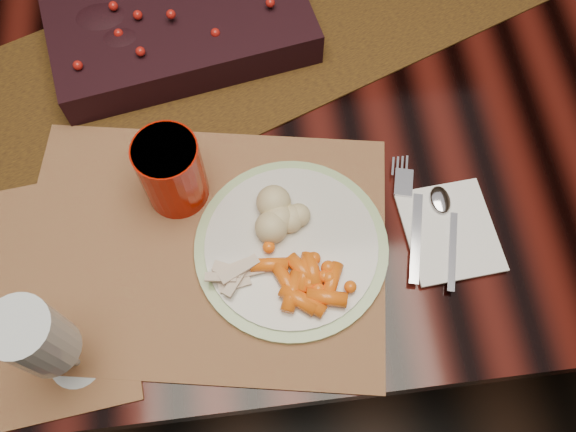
{
  "coord_description": "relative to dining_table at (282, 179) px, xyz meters",
  "views": [
    {
      "loc": [
        -0.06,
        -0.59,
        1.52
      ],
      "look_at": [
        -0.02,
        -0.27,
        0.8
      ],
      "focal_mm": 38.0,
      "sensor_mm": 36.0,
      "label": 1
    }
  ],
  "objects": [
    {
      "name": "mashed_potatoes",
      "position": [
        -0.02,
        -0.26,
        0.42
      ],
      "size": [
        0.09,
        0.08,
        0.04
      ],
      "primitive_type": null,
      "rotation": [
        0.0,
        0.0,
        0.22
      ],
      "color": "#CCBF8C",
      "rests_on": "dinner_plate"
    },
    {
      "name": "napkin",
      "position": [
        0.2,
        -0.3,
        0.38
      ],
      "size": [
        0.13,
        0.15,
        0.0
      ],
      "primitive_type": "cube",
      "rotation": [
        0.0,
        0.0,
        0.07
      ],
      "color": "white",
      "rests_on": "placemat_main"
    },
    {
      "name": "centerpiece",
      "position": [
        -0.14,
        0.06,
        0.42
      ],
      "size": [
        0.42,
        0.27,
        0.08
      ],
      "primitive_type": null,
      "rotation": [
        0.0,
        0.0,
        0.18
      ],
      "color": "black",
      "rests_on": "table_runner"
    },
    {
      "name": "red_cup",
      "position": [
        -0.17,
        -0.2,
        0.44
      ],
      "size": [
        0.1,
        0.1,
        0.12
      ],
      "primitive_type": "cylinder",
      "rotation": [
        0.0,
        0.0,
        0.2
      ],
      "color": "#A40E00",
      "rests_on": "placemat_main"
    },
    {
      "name": "spoon",
      "position": [
        0.19,
        -0.31,
        0.39
      ],
      "size": [
        0.06,
        0.14,
        0.0
      ],
      "primitive_type": null,
      "rotation": [
        0.0,
        0.0,
        -0.27
      ],
      "color": "silver",
      "rests_on": "napkin"
    },
    {
      "name": "wine_glass",
      "position": [
        -0.3,
        -0.42,
        0.47
      ],
      "size": [
        0.08,
        0.08,
        0.19
      ],
      "primitive_type": null,
      "rotation": [
        0.0,
        0.0,
        -0.13
      ],
      "color": "silver",
      "rests_on": "dining_table"
    },
    {
      "name": "fork",
      "position": [
        0.15,
        -0.29,
        0.39
      ],
      "size": [
        0.07,
        0.17,
        0.0
      ],
      "primitive_type": null,
      "rotation": [
        0.0,
        0.0,
        -0.25
      ],
      "color": "#A9A8C8",
      "rests_on": "napkin"
    },
    {
      "name": "placemat_main",
      "position": [
        -0.14,
        -0.29,
        0.38
      ],
      "size": [
        0.54,
        0.44,
        0.0
      ],
      "primitive_type": "cube",
      "rotation": [
        0.0,
        0.0,
        -0.18
      ],
      "color": "#906241",
      "rests_on": "dining_table"
    },
    {
      "name": "table_runner",
      "position": [
        -0.05,
        0.06,
        0.38
      ],
      "size": [
        1.65,
        0.92,
        0.0
      ],
      "primitive_type": "cube",
      "rotation": [
        0.0,
        0.0,
        0.38
      ],
      "color": "#593311",
      "rests_on": "dining_table"
    },
    {
      "name": "dinner_plate",
      "position": [
        -0.02,
        -0.3,
        0.39
      ],
      "size": [
        0.28,
        0.28,
        0.01
      ],
      "primitive_type": "cylinder",
      "rotation": [
        0.0,
        0.0,
        -0.09
      ],
      "color": "silver",
      "rests_on": "placemat_main"
    },
    {
      "name": "dining_table",
      "position": [
        0.0,
        0.0,
        0.0
      ],
      "size": [
        1.8,
        1.0,
        0.75
      ],
      "primitive_type": "cube",
      "color": "black",
      "rests_on": "floor"
    },
    {
      "name": "baby_carrots",
      "position": [
        -0.02,
        -0.36,
        0.4
      ],
      "size": [
        0.12,
        0.11,
        0.02
      ],
      "primitive_type": null,
      "rotation": [
        0.0,
        0.0,
        0.28
      ],
      "color": "orange",
      "rests_on": "dinner_plate"
    },
    {
      "name": "turkey_shreds",
      "position": [
        -0.1,
        -0.33,
        0.4
      ],
      "size": [
        0.07,
        0.06,
        0.01
      ],
      "primitive_type": null,
      "rotation": [
        0.0,
        0.0,
        0.12
      ],
      "color": "#C19D91",
      "rests_on": "dinner_plate"
    },
    {
      "name": "floor",
      "position": [
        0.0,
        0.0,
        -0.38
      ],
      "size": [
        5.0,
        5.0,
        0.0
      ],
      "primitive_type": "plane",
      "color": "black",
      "rests_on": "ground"
    }
  ]
}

